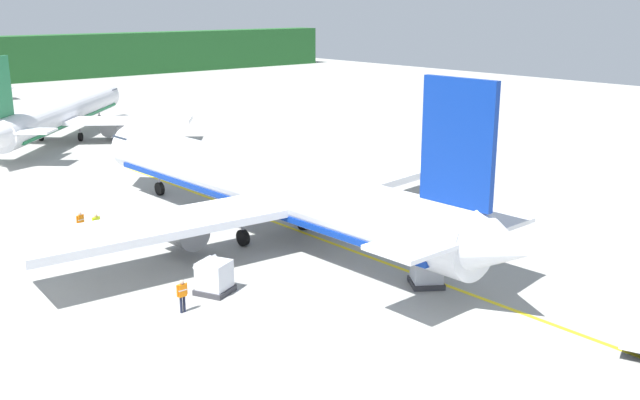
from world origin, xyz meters
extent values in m
cylinder|color=silver|center=(10.84, 15.19, 3.50)|extent=(4.85, 36.10, 3.80)
cone|color=silver|center=(10.28, 34.38, 3.50)|extent=(3.68, 2.50, 3.61)
cone|color=silver|center=(11.41, -4.40, 3.90)|extent=(3.32, 3.29, 3.23)
cube|color=#192333|center=(10.34, 32.18, 4.36)|extent=(3.30, 2.49, 0.60)
cube|color=silver|center=(1.76, 12.92, 2.83)|extent=(16.32, 5.99, 0.50)
cylinder|color=slate|center=(4.45, 14.80, 1.63)|extent=(2.29, 3.26, 2.20)
cube|color=silver|center=(20.03, 13.46, 2.83)|extent=(16.50, 6.89, 0.50)
cylinder|color=slate|center=(17.24, 15.17, 1.63)|extent=(2.29, 3.26, 2.20)
cube|color=navy|center=(11.32, -1.31, 8.65)|extent=(0.49, 4.41, 6.50)
cube|color=silver|center=(11.32, -1.31, 3.90)|extent=(10.49, 3.50, 0.24)
cube|color=navy|center=(10.84, 15.19, 2.46)|extent=(4.56, 32.49, 0.36)
cylinder|color=black|center=(10.44, 28.86, 0.55)|extent=(0.38, 1.11, 1.10)
cylinder|color=gray|center=(10.44, 28.86, 1.35)|extent=(0.20, 0.20, 0.50)
cylinder|color=black|center=(8.28, 13.61, 0.55)|extent=(0.38, 1.11, 1.10)
cylinder|color=gray|center=(8.28, 13.61, 1.35)|extent=(0.20, 0.20, 0.50)
cylinder|color=black|center=(13.48, 13.76, 0.55)|extent=(0.38, 1.11, 1.10)
cylinder|color=gray|center=(13.48, 13.76, 1.35)|extent=(0.20, 0.20, 0.50)
cylinder|color=white|center=(14.55, 59.27, 3.10)|extent=(24.11, 25.77, 3.37)
cone|color=white|center=(26.08, 71.80, 3.10)|extent=(3.80, 3.73, 3.20)
cube|color=#192333|center=(24.76, 70.37, 3.86)|extent=(3.55, 3.51, 0.53)
cylinder|color=slate|center=(10.25, 62.99, 1.45)|extent=(3.36, 3.41, 1.95)
cube|color=white|center=(19.31, 52.48, 2.51)|extent=(13.93, 11.89, 0.44)
cylinder|color=slate|center=(18.60, 55.30, 1.45)|extent=(3.36, 3.41, 1.95)
cube|color=#19723F|center=(4.63, 48.51, 7.67)|extent=(2.88, 3.09, 5.77)
cube|color=white|center=(4.63, 48.51, 3.46)|extent=(8.71, 8.34, 0.21)
cube|color=#19723F|center=(14.55, 59.27, 2.18)|extent=(21.82, 23.31, 0.32)
cylinder|color=black|center=(22.77, 68.20, 0.49)|extent=(0.89, 0.93, 0.98)
cylinder|color=gray|center=(22.77, 68.20, 1.20)|extent=(0.18, 0.18, 0.44)
cylinder|color=black|center=(11.95, 59.86, 0.49)|extent=(0.89, 0.93, 0.98)
cylinder|color=gray|center=(11.95, 59.86, 1.20)|extent=(0.18, 0.18, 0.44)
cylinder|color=black|center=(15.34, 56.73, 0.49)|extent=(0.89, 0.93, 0.98)
cylinder|color=gray|center=(15.34, 56.73, 1.20)|extent=(0.18, 0.18, 0.44)
cube|color=#333338|center=(3.73, 19.47, 0.15)|extent=(1.99, 1.99, 0.30)
cube|color=silver|center=(3.73, 19.47, 1.14)|extent=(1.76, 1.76, 1.69)
cube|color=silver|center=(3.82, 18.93, 1.84)|extent=(1.64, 0.86, 0.56)
cube|color=#333338|center=(2.51, 7.98, 0.15)|extent=(2.35, 2.35, 0.30)
cube|color=silver|center=(2.51, 7.98, 1.06)|extent=(2.08, 2.08, 1.51)
cube|color=silver|center=(2.29, 8.48, 1.66)|extent=(1.71, 1.24, 0.57)
cube|color=#333338|center=(12.20, 1.15, 0.15)|extent=(2.49, 2.49, 0.30)
cube|color=#B2B7C1|center=(12.20, 1.15, 1.04)|extent=(2.21, 2.21, 1.47)
cube|color=#B2B7C1|center=(11.75, 1.47, 1.62)|extent=(1.44, 1.69, 0.57)
cylinder|color=#191E33|center=(1.65, 21.15, 0.44)|extent=(0.14, 0.14, 0.89)
cylinder|color=#191E33|center=(1.47, 21.12, 0.44)|extent=(0.14, 0.14, 0.89)
cube|color=#CCE519|center=(1.56, 21.13, 1.22)|extent=(0.47, 0.30, 0.67)
cube|color=silver|center=(1.56, 21.13, 1.25)|extent=(0.49, 0.31, 0.06)
sphere|color=tan|center=(1.56, 21.13, 1.67)|extent=(0.24, 0.24, 0.24)
cylinder|color=#CCE519|center=(1.83, 21.19, 1.25)|extent=(0.09, 0.09, 0.63)
cylinder|color=#CCE519|center=(1.30, 21.08, 1.25)|extent=(0.09, 0.09, 0.63)
cylinder|color=#191E33|center=(-0.08, 6.81, 0.44)|extent=(0.14, 0.14, 0.88)
cylinder|color=#191E33|center=(-0.26, 6.81, 0.44)|extent=(0.14, 0.14, 0.88)
cube|color=orange|center=(-0.17, 6.81, 1.21)|extent=(0.44, 0.23, 0.66)
cube|color=silver|center=(-0.17, 6.81, 1.25)|extent=(0.45, 0.24, 0.06)
sphere|color=tan|center=(-0.17, 6.81, 1.66)|extent=(0.24, 0.24, 0.24)
cylinder|color=orange|center=(0.10, 6.82, 1.25)|extent=(0.09, 0.09, 0.63)
cylinder|color=orange|center=(-0.44, 6.81, 1.25)|extent=(0.09, 0.09, 0.63)
cylinder|color=#191E33|center=(15.55, 9.92, 0.44)|extent=(0.14, 0.14, 0.88)
cylinder|color=#191E33|center=(15.51, 10.10, 0.44)|extent=(0.14, 0.14, 0.88)
cube|color=orange|center=(15.53, 10.01, 1.20)|extent=(0.31, 0.48, 0.66)
cube|color=silver|center=(15.53, 10.01, 1.24)|extent=(0.33, 0.49, 0.06)
sphere|color=tan|center=(15.53, 10.01, 1.65)|extent=(0.24, 0.24, 0.24)
cylinder|color=orange|center=(15.59, 9.74, 1.24)|extent=(0.09, 0.09, 0.62)
cylinder|color=orange|center=(15.46, 10.27, 1.24)|extent=(0.09, 0.09, 0.62)
cylinder|color=#191E33|center=(1.01, 22.31, 0.44)|extent=(0.14, 0.14, 0.88)
cylinder|color=#191E33|center=(0.84, 22.25, 0.44)|extent=(0.14, 0.14, 0.88)
cube|color=orange|center=(0.93, 22.28, 1.21)|extent=(0.49, 0.34, 0.66)
cube|color=silver|center=(0.93, 22.28, 1.25)|extent=(0.50, 0.35, 0.06)
sphere|color=tan|center=(0.93, 22.28, 1.66)|extent=(0.24, 0.24, 0.24)
cylinder|color=orange|center=(1.19, 22.36, 1.25)|extent=(0.09, 0.09, 0.63)
cylinder|color=orange|center=(0.67, 22.20, 1.25)|extent=(0.09, 0.09, 0.63)
cube|color=yellow|center=(13.06, 10.19, 0.01)|extent=(0.30, 60.00, 0.01)
camera|label=1|loc=(-17.26, -24.16, 15.45)|focal=40.78mm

